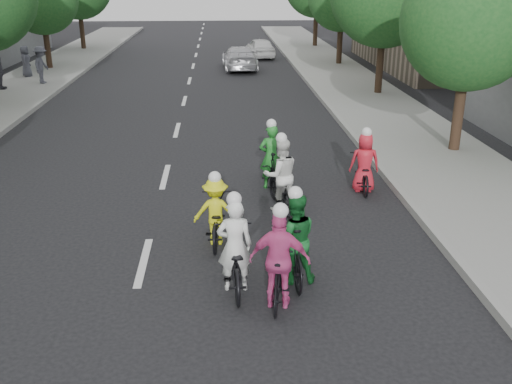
{
  "coord_description": "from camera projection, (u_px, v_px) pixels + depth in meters",
  "views": [
    {
      "loc": [
        1.56,
        -10.0,
        5.28
      ],
      "look_at": [
        2.27,
        1.07,
        1.0
      ],
      "focal_mm": 40.0,
      "sensor_mm": 36.0,
      "label": 1
    }
  ],
  "objects": [
    {
      "name": "cyclist_6",
      "position": [
        364.0,
        169.0,
        14.6
      ],
      "size": [
        0.79,
        1.73,
        1.69
      ],
      "rotation": [
        0.0,
        0.0,
        3.05
      ],
      "color": "black",
      "rests_on": "ground"
    },
    {
      "name": "cyclist_5",
      "position": [
        279.0,
        268.0,
        9.46
      ],
      "size": [
        1.07,
        1.54,
        1.88
      ],
      "rotation": [
        0.0,
        0.0,
        2.95
      ],
      "color": "black",
      "rests_on": "ground"
    },
    {
      "name": "follow_car_lead",
      "position": [
        239.0,
        58.0,
        32.98
      ],
      "size": [
        2.07,
        4.67,
        1.33
      ],
      "primitive_type": "imported",
      "rotation": [
        0.0,
        0.0,
        3.19
      ],
      "color": "silver",
      "rests_on": "ground"
    },
    {
      "name": "sidewalk_right",
      "position": [
        396.0,
        125.0,
        20.88
      ],
      "size": [
        4.0,
        80.0,
        0.15
      ],
      "primitive_type": "cube",
      "color": "gray",
      "rests_on": "ground"
    },
    {
      "name": "spectator_0",
      "position": [
        41.0,
        65.0,
        27.95
      ],
      "size": [
        0.81,
        1.24,
        1.8
      ],
      "primitive_type": "imported",
      "rotation": [
        0.0,
        0.0,
        1.44
      ],
      "color": "#50515D",
      "rests_on": "sidewalk_left"
    },
    {
      "name": "ground",
      "position": [
        144.0,
        262.0,
        11.12
      ],
      "size": [
        120.0,
        120.0,
        0.0
      ],
      "primitive_type": "plane",
      "color": "black",
      "rests_on": "ground"
    },
    {
      "name": "curb_left",
      "position": [
        4.0,
        130.0,
        20.03
      ],
      "size": [
        0.18,
        80.0,
        0.18
      ],
      "primitive_type": "cube",
      "color": "#999993",
      "rests_on": "ground"
    },
    {
      "name": "cyclist_3",
      "position": [
        294.0,
        244.0,
        10.28
      ],
      "size": [
        0.84,
        1.92,
        1.84
      ],
      "rotation": [
        0.0,
        0.0,
        3.18
      ],
      "color": "black",
      "rests_on": "ground"
    },
    {
      "name": "cyclist_4",
      "position": [
        235.0,
        256.0,
        10.05
      ],
      "size": [
        0.72,
        1.94,
        1.85
      ],
      "rotation": [
        0.0,
        0.0,
        3.16
      ],
      "color": "black",
      "rests_on": "ground"
    },
    {
      "name": "tree_r_0",
      "position": [
        470.0,
        22.0,
        16.36
      ],
      "size": [
        4.0,
        4.0,
        5.97
      ],
      "color": "black",
      "rests_on": "ground"
    },
    {
      "name": "spectator_1",
      "position": [
        0.0,
        73.0,
        26.56
      ],
      "size": [
        0.46,
        0.93,
        1.53
      ],
      "primitive_type": "imported",
      "rotation": [
        0.0,
        0.0,
        1.67
      ],
      "color": "#4D4B57",
      "rests_on": "sidewalk_left"
    },
    {
      "name": "curb_right",
      "position": [
        344.0,
        125.0,
        20.76
      ],
      "size": [
        0.18,
        80.0,
        0.18
      ],
      "primitive_type": "cube",
      "color": "#999993",
      "rests_on": "ground"
    },
    {
      "name": "follow_car_trail",
      "position": [
        260.0,
        48.0,
        37.55
      ],
      "size": [
        1.97,
        3.93,
        1.29
      ],
      "primitive_type": "imported",
      "rotation": [
        0.0,
        0.0,
        3.26
      ],
      "color": "silver",
      "rests_on": "ground"
    },
    {
      "name": "cyclist_1",
      "position": [
        216.0,
        216.0,
        11.77
      ],
      "size": [
        0.95,
        1.83,
        1.58
      ],
      "rotation": [
        0.0,
        0.0,
        3.08
      ],
      "color": "black",
      "rests_on": "ground"
    },
    {
      "name": "cyclist_0",
      "position": [
        280.0,
        182.0,
        13.42
      ],
      "size": [
        0.95,
        1.87,
        1.88
      ],
      "rotation": [
        0.0,
        0.0,
        3.33
      ],
      "color": "black",
      "rests_on": "ground"
    },
    {
      "name": "spectator_2",
      "position": [
        26.0,
        61.0,
        29.79
      ],
      "size": [
        0.56,
        0.81,
        1.59
      ],
      "primitive_type": "imported",
      "rotation": [
        0.0,
        0.0,
        1.64
      ],
      "color": "#4B4C58",
      "rests_on": "sidewalk_left"
    },
    {
      "name": "cyclist_2",
      "position": [
        271.0,
        164.0,
        14.82
      ],
      "size": [
        0.66,
        1.7,
        1.84
      ],
      "rotation": [
        0.0,
        0.0,
        3.25
      ],
      "color": "black",
      "rests_on": "ground"
    }
  ]
}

